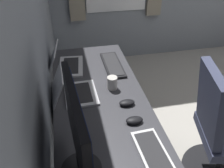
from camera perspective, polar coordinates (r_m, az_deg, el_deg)
wall_back at (r=1.33m, az=-20.51°, el=13.48°), size 4.40×0.10×2.60m
desk at (r=1.56m, az=-1.82°, el=-9.14°), size 1.93×0.63×0.73m
drawer_pedestal at (r=1.96m, az=-3.88°, el=-10.45°), size 0.40×0.51×0.69m
monitor_primary at (r=1.04m, az=-8.26°, el=-11.10°), size 0.51×0.20×0.47m
laptop_leftmost at (r=1.98m, az=-11.52°, el=5.02°), size 0.36×0.31×0.18m
laptop_left at (r=1.64m, az=-9.66°, el=-1.44°), size 0.30×0.31×0.21m
keyboard_main at (r=1.99m, az=0.15°, el=4.68°), size 0.42×0.14×0.02m
keyboard_spare at (r=1.27m, az=10.72°, el=-17.66°), size 0.43×0.16×0.02m
mouse_main at (r=1.44m, az=5.41°, el=-8.66°), size 0.06×0.10×0.03m
mouse_spare at (r=1.56m, az=3.63°, el=-4.52°), size 0.06×0.10×0.03m
coffee_mug at (r=1.69m, az=0.04°, el=0.33°), size 0.11×0.07×0.09m
office_chair at (r=1.91m, az=24.62°, el=-11.21°), size 0.56×0.59×0.97m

